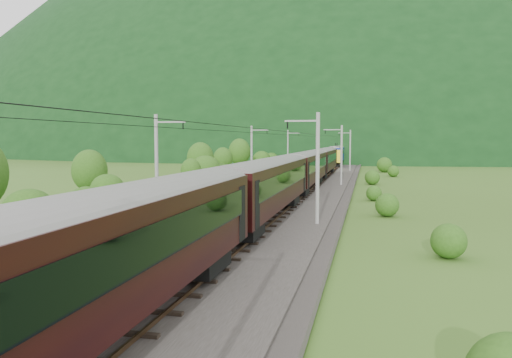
# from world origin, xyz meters

# --- Properties ---
(ground) EXTENTS (600.00, 600.00, 0.00)m
(ground) POSITION_xyz_m (0.00, 0.00, 0.00)
(ground) COLOR #38541A
(ground) RESTS_ON ground
(railbed) EXTENTS (14.00, 220.00, 0.30)m
(railbed) POSITION_xyz_m (0.00, 10.00, 0.15)
(railbed) COLOR #38332D
(railbed) RESTS_ON ground
(track_left) EXTENTS (2.40, 220.00, 0.27)m
(track_left) POSITION_xyz_m (-2.40, 10.00, 0.37)
(track_left) COLOR brown
(track_left) RESTS_ON railbed
(track_right) EXTENTS (2.40, 220.00, 0.27)m
(track_right) POSITION_xyz_m (2.40, 10.00, 0.37)
(track_right) COLOR brown
(track_right) RESTS_ON railbed
(catenary_left) EXTENTS (2.54, 192.28, 8.00)m
(catenary_left) POSITION_xyz_m (-6.12, 32.00, 4.50)
(catenary_left) COLOR gray
(catenary_left) RESTS_ON railbed
(catenary_right) EXTENTS (2.54, 192.28, 8.00)m
(catenary_right) POSITION_xyz_m (6.12, 32.00, 4.50)
(catenary_right) COLOR gray
(catenary_right) RESTS_ON railbed
(overhead_wires) EXTENTS (4.83, 198.00, 0.03)m
(overhead_wires) POSITION_xyz_m (0.00, 10.00, 7.10)
(overhead_wires) COLOR black
(overhead_wires) RESTS_ON ground
(mountain_main) EXTENTS (504.00, 360.00, 244.00)m
(mountain_main) POSITION_xyz_m (0.00, 260.00, 0.00)
(mountain_main) COLOR black
(mountain_main) RESTS_ON ground
(mountain_ridge) EXTENTS (336.00, 280.00, 132.00)m
(mountain_ridge) POSITION_xyz_m (-120.00, 300.00, 0.00)
(mountain_ridge) COLOR black
(mountain_ridge) RESTS_ON ground
(train) EXTENTS (3.08, 148.87, 5.37)m
(train) POSITION_xyz_m (2.40, 12.31, 3.63)
(train) COLOR black
(train) RESTS_ON ground
(hazard_post_near) EXTENTS (0.15, 0.15, 1.37)m
(hazard_post_near) POSITION_xyz_m (-0.50, 64.33, 0.99)
(hazard_post_near) COLOR red
(hazard_post_near) RESTS_ON railbed
(hazard_post_far) EXTENTS (0.14, 0.14, 1.29)m
(hazard_post_far) POSITION_xyz_m (0.15, 43.91, 0.94)
(hazard_post_far) COLOR red
(hazard_post_far) RESTS_ON railbed
(signal) EXTENTS (0.23, 0.23, 2.05)m
(signal) POSITION_xyz_m (-4.81, 25.05, 1.50)
(signal) COLOR black
(signal) RESTS_ON railbed
(vegetation_left) EXTENTS (12.67, 145.31, 6.72)m
(vegetation_left) POSITION_xyz_m (-15.38, 19.40, 2.62)
(vegetation_left) COLOR #285015
(vegetation_left) RESTS_ON ground
(vegetation_right) EXTENTS (5.69, 106.54, 2.66)m
(vegetation_right) POSITION_xyz_m (12.58, 23.33, 1.04)
(vegetation_right) COLOR #285015
(vegetation_right) RESTS_ON ground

